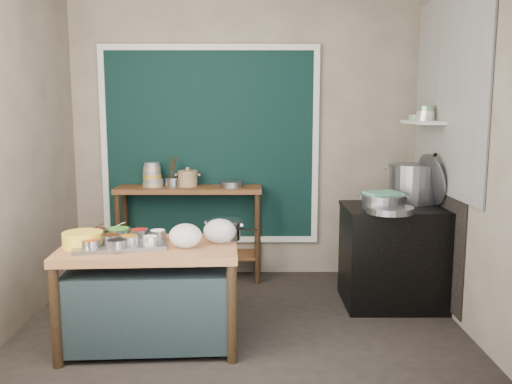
{
  "coord_description": "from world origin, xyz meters",
  "views": [
    {
      "loc": [
        0.1,
        -4.08,
        1.71
      ],
      "look_at": [
        0.12,
        0.25,
        1.05
      ],
      "focal_mm": 38.0,
      "sensor_mm": 36.0,
      "label": 1
    }
  ],
  "objects_px": {
    "prep_table": "(151,296)",
    "utensil_cup": "(173,182)",
    "condiment_tray": "(120,243)",
    "stove_block": "(395,257)",
    "saucepan": "(224,230)",
    "stock_pot": "(412,183)",
    "ceramic_crock": "(188,179)",
    "steamer": "(383,202)",
    "back_counter": "(190,233)",
    "yellow_basin": "(83,239)"
  },
  "relations": [
    {
      "from": "stove_block",
      "to": "back_counter",
      "type": "bearing_deg",
      "value": 158.98
    },
    {
      "from": "condiment_tray",
      "to": "yellow_basin",
      "type": "xyz_separation_m",
      "value": [
        -0.25,
        -0.04,
        0.04
      ]
    },
    {
      "from": "saucepan",
      "to": "stock_pot",
      "type": "relative_size",
      "value": 0.6
    },
    {
      "from": "back_counter",
      "to": "stock_pot",
      "type": "bearing_deg",
      "value": -14.18
    },
    {
      "from": "condiment_tray",
      "to": "stock_pot",
      "type": "relative_size",
      "value": 1.41
    },
    {
      "from": "stove_block",
      "to": "steamer",
      "type": "xyz_separation_m",
      "value": [
        -0.16,
        -0.11,
        0.52
      ]
    },
    {
      "from": "condiment_tray",
      "to": "stove_block",
      "type": "bearing_deg",
      "value": 21.0
    },
    {
      "from": "utensil_cup",
      "to": "yellow_basin",
      "type": "bearing_deg",
      "value": -104.08
    },
    {
      "from": "condiment_tray",
      "to": "utensil_cup",
      "type": "xyz_separation_m",
      "value": [
        0.15,
        1.57,
        0.23
      ]
    },
    {
      "from": "condiment_tray",
      "to": "steamer",
      "type": "xyz_separation_m",
      "value": [
        2.05,
        0.74,
        0.18
      ]
    },
    {
      "from": "stove_block",
      "to": "condiment_tray",
      "type": "relative_size",
      "value": 1.43
    },
    {
      "from": "back_counter",
      "to": "yellow_basin",
      "type": "xyz_separation_m",
      "value": [
        -0.56,
        -1.62,
        0.33
      ]
    },
    {
      "from": "yellow_basin",
      "to": "steamer",
      "type": "bearing_deg",
      "value": 18.61
    },
    {
      "from": "yellow_basin",
      "to": "utensil_cup",
      "type": "height_order",
      "value": "utensil_cup"
    },
    {
      "from": "ceramic_crock",
      "to": "prep_table",
      "type": "bearing_deg",
      "value": -93.02
    },
    {
      "from": "prep_table",
      "to": "ceramic_crock",
      "type": "distance_m",
      "value": 1.74
    },
    {
      "from": "prep_table",
      "to": "ceramic_crock",
      "type": "height_order",
      "value": "ceramic_crock"
    },
    {
      "from": "stove_block",
      "to": "stock_pot",
      "type": "relative_size",
      "value": 2.01
    },
    {
      "from": "prep_table",
      "to": "stock_pot",
      "type": "xyz_separation_m",
      "value": [
        2.18,
        1.05,
        0.68
      ]
    },
    {
      "from": "condiment_tray",
      "to": "stock_pot",
      "type": "bearing_deg",
      "value": 23.78
    },
    {
      "from": "stove_block",
      "to": "ceramic_crock",
      "type": "height_order",
      "value": "ceramic_crock"
    },
    {
      "from": "stove_block",
      "to": "saucepan",
      "type": "xyz_separation_m",
      "value": [
        -1.48,
        -0.66,
        0.4
      ]
    },
    {
      "from": "yellow_basin",
      "to": "condiment_tray",
      "type": "bearing_deg",
      "value": 9.23
    },
    {
      "from": "saucepan",
      "to": "steamer",
      "type": "distance_m",
      "value": 1.43
    },
    {
      "from": "stock_pot",
      "to": "yellow_basin",
      "type": "bearing_deg",
      "value": -157.5
    },
    {
      "from": "saucepan",
      "to": "stock_pot",
      "type": "distance_m",
      "value": 1.88
    },
    {
      "from": "utensil_cup",
      "to": "prep_table",
      "type": "bearing_deg",
      "value": -87.86
    },
    {
      "from": "ceramic_crock",
      "to": "stock_pot",
      "type": "distance_m",
      "value": 2.17
    },
    {
      "from": "back_counter",
      "to": "stock_pot",
      "type": "xyz_separation_m",
      "value": [
        2.08,
        -0.53,
        0.58
      ]
    },
    {
      "from": "condiment_tray",
      "to": "prep_table",
      "type": "bearing_deg",
      "value": -0.33
    },
    {
      "from": "prep_table",
      "to": "stock_pot",
      "type": "relative_size",
      "value": 2.8
    },
    {
      "from": "ceramic_crock",
      "to": "stock_pot",
      "type": "height_order",
      "value": "stock_pot"
    },
    {
      "from": "saucepan",
      "to": "steamer",
      "type": "xyz_separation_m",
      "value": [
        1.32,
        0.55,
        0.12
      ]
    },
    {
      "from": "ceramic_crock",
      "to": "stock_pot",
      "type": "bearing_deg",
      "value": -14.89
    },
    {
      "from": "back_counter",
      "to": "steamer",
      "type": "distance_m",
      "value": 1.99
    },
    {
      "from": "saucepan",
      "to": "ceramic_crock",
      "type": "relative_size",
      "value": 1.28
    },
    {
      "from": "back_counter",
      "to": "saucepan",
      "type": "bearing_deg",
      "value": -73.02
    },
    {
      "from": "utensil_cup",
      "to": "steamer",
      "type": "distance_m",
      "value": 2.08
    },
    {
      "from": "yellow_basin",
      "to": "utensil_cup",
      "type": "xyz_separation_m",
      "value": [
        0.4,
        1.61,
        0.19
      ]
    },
    {
      "from": "prep_table",
      "to": "saucepan",
      "type": "height_order",
      "value": "saucepan"
    },
    {
      "from": "condiment_tray",
      "to": "utensil_cup",
      "type": "height_order",
      "value": "utensil_cup"
    },
    {
      "from": "utensil_cup",
      "to": "ceramic_crock",
      "type": "xyz_separation_m",
      "value": [
        0.14,
        0.04,
        0.02
      ]
    },
    {
      "from": "back_counter",
      "to": "stove_block",
      "type": "xyz_separation_m",
      "value": [
        1.9,
        -0.73,
        -0.05
      ]
    },
    {
      "from": "stove_block",
      "to": "utensil_cup",
      "type": "height_order",
      "value": "utensil_cup"
    },
    {
      "from": "prep_table",
      "to": "steamer",
      "type": "relative_size",
      "value": 3.28
    },
    {
      "from": "prep_table",
      "to": "stove_block",
      "type": "xyz_separation_m",
      "value": [
        2.0,
        0.85,
        0.05
      ]
    },
    {
      "from": "utensil_cup",
      "to": "stock_pot",
      "type": "xyz_separation_m",
      "value": [
        2.24,
        -0.51,
        0.06
      ]
    },
    {
      "from": "prep_table",
      "to": "steamer",
      "type": "bearing_deg",
      "value": 18.6
    },
    {
      "from": "prep_table",
      "to": "utensil_cup",
      "type": "bearing_deg",
      "value": 88.95
    },
    {
      "from": "prep_table",
      "to": "utensil_cup",
      "type": "distance_m",
      "value": 1.69
    }
  ]
}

